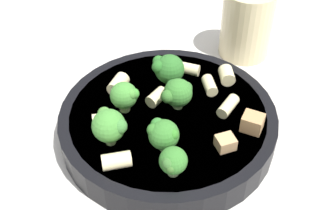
{
  "coord_description": "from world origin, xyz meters",
  "views": [
    {
      "loc": [
        0.21,
        0.27,
        0.35
      ],
      "look_at": [
        0.0,
        0.0,
        0.04
      ],
      "focal_mm": 45.0,
      "sensor_mm": 36.0,
      "label": 1
    }
  ],
  "objects_px": {
    "rigatoni_7": "(103,119)",
    "broccoli_floret_0": "(163,134)",
    "rigatoni_2": "(189,69)",
    "chicken_chunk_1": "(225,143)",
    "broccoli_floret_5": "(111,127)",
    "drinking_glass": "(246,27)",
    "rigatoni_6": "(117,161)",
    "rigatoni_0": "(211,87)",
    "broccoli_floret_2": "(125,96)",
    "chicken_chunk_0": "(253,123)",
    "broccoli_floret_1": "(167,68)",
    "rigatoni_1": "(225,74)",
    "broccoli_floret_4": "(178,93)",
    "broccoli_floret_3": "(173,161)",
    "rigatoni_4": "(228,106)",
    "pasta_bowl": "(168,120)",
    "rigatoni_3": "(118,84)",
    "rigatoni_5": "(157,97)"
  },
  "relations": [
    {
      "from": "rigatoni_4",
      "to": "pasta_bowl",
      "type": "bearing_deg",
      "value": -36.37
    },
    {
      "from": "pasta_bowl",
      "to": "rigatoni_3",
      "type": "bearing_deg",
      "value": -71.14
    },
    {
      "from": "broccoli_floret_1",
      "to": "rigatoni_2",
      "type": "bearing_deg",
      "value": 179.96
    },
    {
      "from": "broccoli_floret_2",
      "to": "broccoli_floret_3",
      "type": "height_order",
      "value": "broccoli_floret_2"
    },
    {
      "from": "broccoli_floret_1",
      "to": "rigatoni_3",
      "type": "relative_size",
      "value": 1.54
    },
    {
      "from": "broccoli_floret_5",
      "to": "rigatoni_7",
      "type": "relative_size",
      "value": 1.92
    },
    {
      "from": "broccoli_floret_0",
      "to": "broccoli_floret_3",
      "type": "distance_m",
      "value": 0.03
    },
    {
      "from": "broccoli_floret_4",
      "to": "chicken_chunk_0",
      "type": "bearing_deg",
      "value": 117.72
    },
    {
      "from": "pasta_bowl",
      "to": "broccoli_floret_5",
      "type": "relative_size",
      "value": 5.94
    },
    {
      "from": "chicken_chunk_0",
      "to": "broccoli_floret_2",
      "type": "bearing_deg",
      "value": -50.35
    },
    {
      "from": "rigatoni_5",
      "to": "pasta_bowl",
      "type": "bearing_deg",
      "value": 88.13
    },
    {
      "from": "broccoli_floret_1",
      "to": "chicken_chunk_0",
      "type": "xyz_separation_m",
      "value": [
        -0.02,
        0.11,
        -0.01
      ]
    },
    {
      "from": "broccoli_floret_5",
      "to": "rigatoni_2",
      "type": "height_order",
      "value": "broccoli_floret_5"
    },
    {
      "from": "broccoli_floret_3",
      "to": "broccoli_floret_5",
      "type": "height_order",
      "value": "broccoli_floret_5"
    },
    {
      "from": "rigatoni_1",
      "to": "broccoli_floret_4",
      "type": "bearing_deg",
      "value": 3.17
    },
    {
      "from": "rigatoni_0",
      "to": "chicken_chunk_1",
      "type": "bearing_deg",
      "value": 56.76
    },
    {
      "from": "broccoli_floret_5",
      "to": "rigatoni_6",
      "type": "relative_size",
      "value": 1.45
    },
    {
      "from": "broccoli_floret_5",
      "to": "chicken_chunk_0",
      "type": "distance_m",
      "value": 0.15
    },
    {
      "from": "broccoli_floret_5",
      "to": "drinking_glass",
      "type": "bearing_deg",
      "value": -166.14
    },
    {
      "from": "broccoli_floret_0",
      "to": "rigatoni_0",
      "type": "bearing_deg",
      "value": -158.98
    },
    {
      "from": "pasta_bowl",
      "to": "broccoli_floret_1",
      "type": "distance_m",
      "value": 0.06
    },
    {
      "from": "broccoli_floret_1",
      "to": "rigatoni_6",
      "type": "xyz_separation_m",
      "value": [
        0.11,
        0.07,
        -0.02
      ]
    },
    {
      "from": "broccoli_floret_1",
      "to": "broccoli_floret_2",
      "type": "bearing_deg",
      "value": 7.28
    },
    {
      "from": "drinking_glass",
      "to": "rigatoni_6",
      "type": "bearing_deg",
      "value": 18.66
    },
    {
      "from": "broccoli_floret_3",
      "to": "rigatoni_3",
      "type": "relative_size",
      "value": 1.24
    },
    {
      "from": "pasta_bowl",
      "to": "broccoli_floret_0",
      "type": "relative_size",
      "value": 6.48
    },
    {
      "from": "rigatoni_0",
      "to": "rigatoni_6",
      "type": "height_order",
      "value": "rigatoni_6"
    },
    {
      "from": "broccoli_floret_3",
      "to": "chicken_chunk_1",
      "type": "height_order",
      "value": "broccoli_floret_3"
    },
    {
      "from": "chicken_chunk_0",
      "to": "drinking_glass",
      "type": "xyz_separation_m",
      "value": [
        -0.13,
        -0.14,
        -0.0
      ]
    },
    {
      "from": "broccoli_floret_4",
      "to": "chicken_chunk_1",
      "type": "relative_size",
      "value": 2.0
    },
    {
      "from": "broccoli_floret_5",
      "to": "rigatoni_7",
      "type": "xyz_separation_m",
      "value": [
        -0.01,
        -0.03,
        -0.02
      ]
    },
    {
      "from": "pasta_bowl",
      "to": "drinking_glass",
      "type": "distance_m",
      "value": 0.19
    },
    {
      "from": "broccoli_floret_2",
      "to": "rigatoni_4",
      "type": "bearing_deg",
      "value": 141.57
    },
    {
      "from": "broccoli_floret_1",
      "to": "rigatoni_3",
      "type": "xyz_separation_m",
      "value": [
        0.05,
        -0.03,
        -0.01
      ]
    },
    {
      "from": "rigatoni_7",
      "to": "broccoli_floret_0",
      "type": "bearing_deg",
      "value": 112.02
    },
    {
      "from": "broccoli_floret_2",
      "to": "drinking_glass",
      "type": "height_order",
      "value": "drinking_glass"
    },
    {
      "from": "broccoli_floret_0",
      "to": "rigatoni_6",
      "type": "xyz_separation_m",
      "value": [
        0.05,
        -0.01,
        -0.01
      ]
    },
    {
      "from": "rigatoni_3",
      "to": "rigatoni_5",
      "type": "relative_size",
      "value": 1.08
    },
    {
      "from": "chicken_chunk_1",
      "to": "rigatoni_3",
      "type": "bearing_deg",
      "value": -76.06
    },
    {
      "from": "rigatoni_2",
      "to": "chicken_chunk_1",
      "type": "bearing_deg",
      "value": 66.72
    },
    {
      "from": "pasta_bowl",
      "to": "broccoli_floret_5",
      "type": "bearing_deg",
      "value": 2.18
    },
    {
      "from": "rigatoni_2",
      "to": "broccoli_floret_3",
      "type": "bearing_deg",
      "value": 44.25
    },
    {
      "from": "broccoli_floret_3",
      "to": "rigatoni_0",
      "type": "bearing_deg",
      "value": -148.57
    },
    {
      "from": "rigatoni_0",
      "to": "chicken_chunk_0",
      "type": "bearing_deg",
      "value": 83.52
    },
    {
      "from": "broccoli_floret_2",
      "to": "rigatoni_6",
      "type": "xyz_separation_m",
      "value": [
        0.05,
        0.06,
        -0.01
      ]
    },
    {
      "from": "broccoli_floret_0",
      "to": "broccoli_floret_5",
      "type": "xyz_separation_m",
      "value": [
        0.04,
        -0.04,
        0.0
      ]
    },
    {
      "from": "broccoli_floret_2",
      "to": "drinking_glass",
      "type": "distance_m",
      "value": 0.22
    },
    {
      "from": "broccoli_floret_4",
      "to": "rigatoni_2",
      "type": "distance_m",
      "value": 0.06
    },
    {
      "from": "broccoli_floret_3",
      "to": "broccoli_floret_5",
      "type": "distance_m",
      "value": 0.07
    },
    {
      "from": "broccoli_floret_5",
      "to": "rigatoni_4",
      "type": "height_order",
      "value": "broccoli_floret_5"
    }
  ]
}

